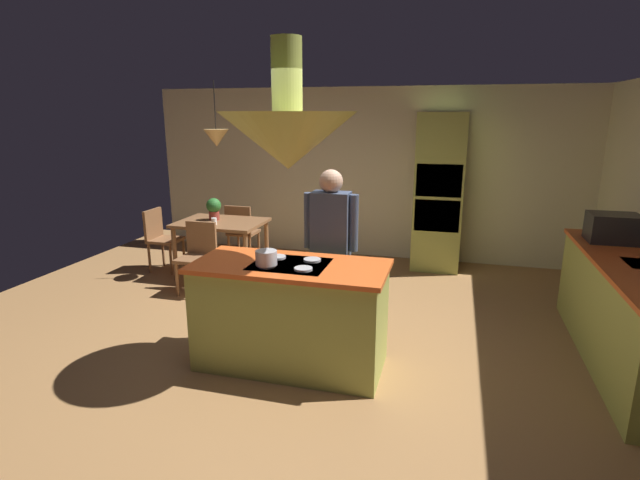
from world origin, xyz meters
TOP-DOWN VIEW (x-y plane):
  - ground at (0.00, 0.00)m, footprint 8.16×8.16m
  - wall_back at (0.00, 3.45)m, footprint 6.80×0.10m
  - kitchen_island at (0.00, -0.20)m, footprint 1.66×0.78m
  - counter_run_right at (2.84, 0.60)m, footprint 0.73×2.52m
  - oven_tower at (1.10, 3.04)m, footprint 0.66×0.62m
  - dining_table at (-1.70, 1.90)m, footprint 1.14×0.84m
  - person_at_island at (0.19, 0.46)m, footprint 0.53×0.22m
  - range_hood at (0.00, -0.20)m, footprint 1.10×1.10m
  - pendant_light_over_table at (-1.70, 1.90)m, footprint 0.32×0.32m
  - chair_facing_island at (-1.70, 1.26)m, footprint 0.40×0.40m
  - chair_by_back_wall at (-1.70, 2.54)m, footprint 0.40×0.40m
  - chair_at_corner at (-2.65, 1.90)m, footprint 0.40×0.40m
  - potted_plant_on_table at (-1.83, 1.97)m, footprint 0.20×0.20m
  - cup_on_table at (-1.69, 1.69)m, footprint 0.07×0.07m
  - microwave_on_counter at (2.84, 1.34)m, footprint 0.46×0.36m
  - cooking_pot_on_cooktop at (-0.16, -0.33)m, footprint 0.18×0.18m

SIDE VIEW (x-z plane):
  - ground at x=0.00m, z-range 0.00..0.00m
  - kitchen_island at x=0.00m, z-range -0.01..0.95m
  - counter_run_right at x=2.84m, z-range 0.01..0.94m
  - chair_facing_island at x=-1.70m, z-range 0.07..0.94m
  - chair_by_back_wall at x=-1.70m, z-range 0.07..0.94m
  - chair_at_corner at x=-2.65m, z-range 0.07..0.94m
  - dining_table at x=-1.70m, z-range 0.28..1.04m
  - cup_on_table at x=-1.69m, z-range 0.76..0.85m
  - potted_plant_on_table at x=-1.83m, z-range 0.78..1.08m
  - person_at_island at x=0.19m, z-range 0.12..1.79m
  - cooking_pot_on_cooktop at x=-0.16m, z-range 0.95..1.07m
  - microwave_on_counter at x=2.84m, z-range 0.93..1.21m
  - oven_tower at x=1.10m, z-range 0.00..2.19m
  - wall_back at x=0.00m, z-range 0.00..2.55m
  - pendant_light_over_table at x=-1.70m, z-range 1.45..2.27m
  - range_hood at x=0.00m, z-range 1.49..2.49m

